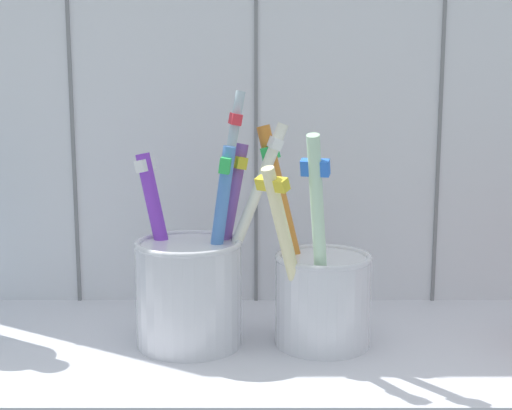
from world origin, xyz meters
TOP-DOWN VIEW (x-y plane):
  - counter_slab at (0.00, 0.00)cm, footprint 64.00×22.00cm
  - tile_wall_back at (-0.00, 12.00)cm, footprint 64.00×2.20cm
  - toothbrush_cup_left at (-4.83, 0.42)cm, footprint 11.78×8.04cm
  - toothbrush_cup_right at (4.81, 0.15)cm, footprint 8.85×9.82cm

SIDE VIEW (x-z plane):
  - counter_slab at x=0.00cm, z-range 0.00..2.00cm
  - toothbrush_cup_right at x=4.81cm, z-range -2.07..14.45cm
  - toothbrush_cup_left at x=-4.83cm, z-range -2.81..16.28cm
  - tile_wall_back at x=0.00cm, z-range 0.00..45.00cm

